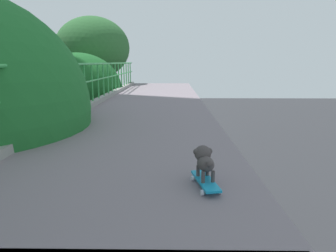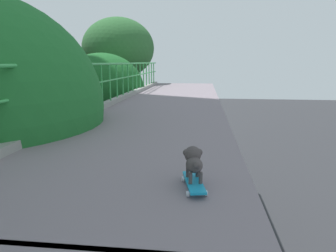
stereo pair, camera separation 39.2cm
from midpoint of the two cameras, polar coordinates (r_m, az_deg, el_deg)
The scene contains 5 objects.
city_bus at distance 22.77m, azimuth -27.42°, elevation -2.84°, with size 2.73×10.86×3.47m.
roadside_tree_far at distance 14.07m, azimuth -17.17°, elevation 6.13°, with size 3.76×3.76×7.64m.
roadside_tree_farthest at distance 18.10m, azimuth -14.54°, elevation 13.70°, with size 4.09×4.09×9.72m.
toy_skateboard at distance 3.01m, azimuth 3.30°, elevation -10.40°, with size 0.27×0.57×0.08m.
small_dog at distance 3.00m, azimuth 3.14°, elevation -6.32°, with size 0.22×0.38×0.31m.
Camera 1 is at (1.99, -1.73, 7.24)m, focal length 32.42 mm.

